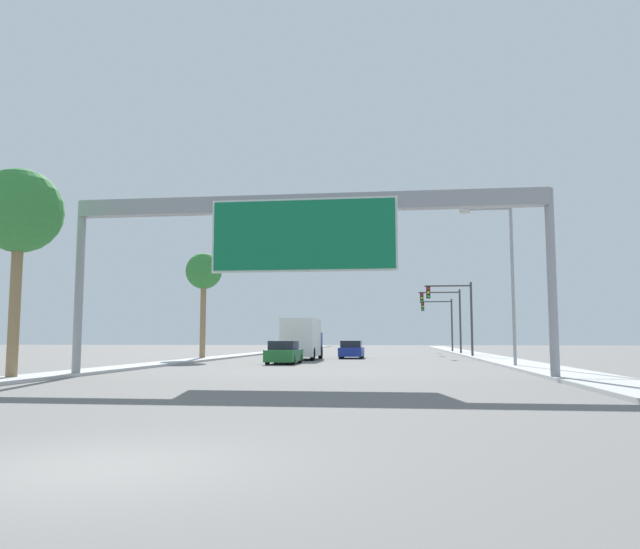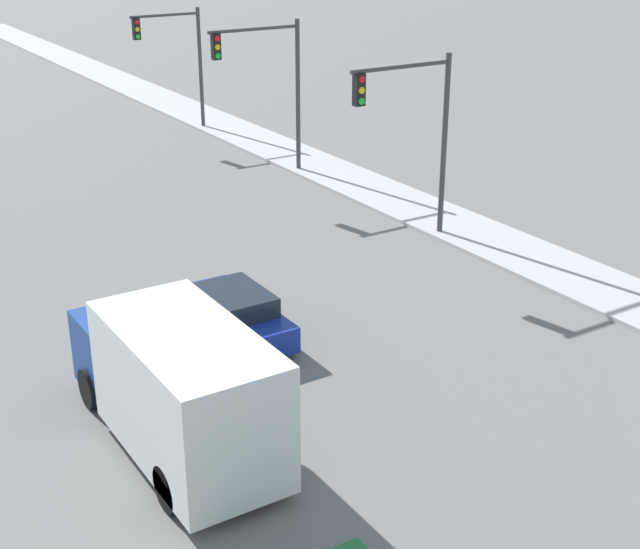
% 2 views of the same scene
% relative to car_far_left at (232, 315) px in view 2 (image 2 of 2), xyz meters
% --- Properties ---
extents(sidewalk_right, '(3.00, 120.00, 0.15)m').
position_rel_car_far_left_xyz_m(sidewalk_right, '(11.25, 15.45, -0.61)').
color(sidewalk_right, '#B0B0B0').
rests_on(sidewalk_right, ground).
extents(car_far_left, '(1.89, 4.33, 1.46)m').
position_rel_car_far_left_xyz_m(car_far_left, '(0.00, 0.00, 0.00)').
color(car_far_left, navy).
rests_on(car_far_left, ground).
extents(truck_box_primary, '(2.43, 7.04, 3.12)m').
position_rel_car_far_left_xyz_m(truck_box_primary, '(-3.50, -4.26, 0.90)').
color(truck_box_primary, navy).
rests_on(truck_box_primary, ground).
extents(traffic_light_near_intersection, '(4.11, 0.32, 6.55)m').
position_rel_car_far_left_xyz_m(traffic_light_near_intersection, '(9.01, 3.45, 3.69)').
color(traffic_light_near_intersection, '#3D3D3F').
rests_on(traffic_light_near_intersection, ground).
extents(traffic_light_mid_block, '(4.32, 0.32, 6.71)m').
position_rel_car_far_left_xyz_m(traffic_light_mid_block, '(8.95, 13.45, 3.80)').
color(traffic_light_mid_block, '#3D3D3F').
rests_on(traffic_light_mid_block, ground).
extents(traffic_light_far_intersection, '(3.80, 0.32, 6.34)m').
position_rel_car_far_left_xyz_m(traffic_light_far_intersection, '(9.09, 23.45, 3.53)').
color(traffic_light_far_intersection, '#3D3D3F').
rests_on(traffic_light_far_intersection, ground).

